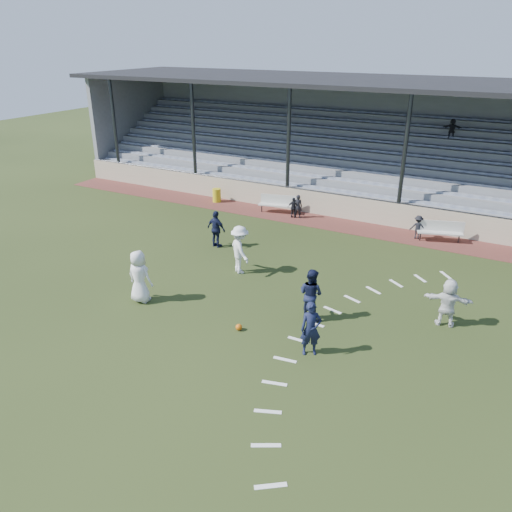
% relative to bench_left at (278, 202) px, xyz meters
% --- Properties ---
extents(ground, '(90.00, 90.00, 0.00)m').
position_rel_bench_left_xyz_m(ground, '(3.09, -10.75, -0.58)').
color(ground, '#263315').
rests_on(ground, ground).
extents(cinder_track, '(34.00, 2.00, 0.02)m').
position_rel_bench_left_xyz_m(cinder_track, '(3.09, -0.25, -0.57)').
color(cinder_track, '#552722').
rests_on(cinder_track, ground).
extents(retaining_wall, '(34.00, 0.18, 1.20)m').
position_rel_bench_left_xyz_m(retaining_wall, '(3.09, 0.80, 0.02)').
color(retaining_wall, '#B5A68B').
rests_on(retaining_wall, ground).
extents(bench_left, '(2.04, 0.91, 0.95)m').
position_rel_bench_left_xyz_m(bench_left, '(0.00, 0.00, 0.00)').
color(bench_left, beige).
rests_on(bench_left, cinder_track).
extents(bench_right, '(2.02, 1.06, 0.95)m').
position_rel_bench_left_xyz_m(bench_right, '(8.35, -0.14, 0.00)').
color(bench_right, beige).
rests_on(bench_right, cinder_track).
extents(trash_bin, '(0.47, 0.47, 0.76)m').
position_rel_bench_left_xyz_m(trash_bin, '(-3.92, 0.05, -0.18)').
color(trash_bin, gold).
rests_on(trash_bin, cinder_track).
extents(football, '(0.21, 0.21, 0.21)m').
position_rel_bench_left_xyz_m(football, '(4.01, -11.13, -0.48)').
color(football, '#C6590B').
rests_on(football, ground).
extents(player_white_lead, '(0.96, 0.65, 1.92)m').
position_rel_bench_left_xyz_m(player_white_lead, '(-0.03, -11.08, 0.38)').
color(player_white_lead, white).
rests_on(player_white_lead, ground).
extents(player_navy_lead, '(0.74, 0.67, 1.70)m').
position_rel_bench_left_xyz_m(player_navy_lead, '(6.52, -11.24, 0.26)').
color(player_navy_lead, '#131834').
rests_on(player_navy_lead, ground).
extents(player_navy_mid, '(1.00, 0.87, 1.78)m').
position_rel_bench_left_xyz_m(player_navy_mid, '(5.72, -9.31, 0.31)').
color(player_navy_mid, '#131834').
rests_on(player_navy_mid, ground).
extents(player_white_wing, '(1.44, 1.33, 1.95)m').
position_rel_bench_left_xyz_m(player_white_wing, '(1.89, -7.35, 0.39)').
color(player_white_wing, white).
rests_on(player_white_wing, ground).
extents(player_navy_wing, '(1.03, 0.55, 1.67)m').
position_rel_bench_left_xyz_m(player_navy_wing, '(-0.36, -5.56, 0.25)').
color(player_navy_wing, '#131834').
rests_on(player_navy_wing, ground).
extents(player_white_back, '(1.58, 0.71, 1.64)m').
position_rel_bench_left_xyz_m(player_white_back, '(9.79, -7.63, 0.24)').
color(player_white_back, white).
rests_on(player_white_back, ground).
extents(sub_left_near, '(0.52, 0.43, 1.24)m').
position_rel_bench_left_xyz_m(sub_left_near, '(1.26, -0.30, 0.06)').
color(sub_left_near, black).
rests_on(sub_left_near, cinder_track).
extents(sub_left_far, '(0.67, 0.38, 1.07)m').
position_rel_bench_left_xyz_m(sub_left_far, '(1.06, -0.37, -0.03)').
color(sub_left_far, black).
rests_on(sub_left_far, cinder_track).
extents(sub_right, '(0.80, 0.57, 1.11)m').
position_rel_bench_left_xyz_m(sub_right, '(7.35, -0.31, -0.01)').
color(sub_right, black).
rests_on(sub_right, cinder_track).
extents(grandstand, '(34.60, 9.00, 6.61)m').
position_rel_bench_left_xyz_m(grandstand, '(3.10, 5.51, 1.62)').
color(grandstand, gray).
rests_on(grandstand, ground).
extents(penalty_arc, '(3.89, 14.63, 0.01)m').
position_rel_bench_left_xyz_m(penalty_arc, '(7.21, -10.75, -0.58)').
color(penalty_arc, white).
rests_on(penalty_arc, ground).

